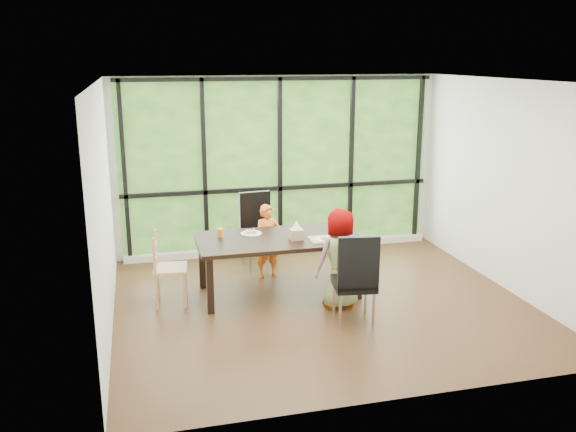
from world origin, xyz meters
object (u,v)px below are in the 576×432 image
object	(u,v)px
child_toddler	(268,241)
plate_far	(251,233)
plate_near	(324,239)
dining_table	(279,265)
orange_cup	(220,233)
white_mug	(349,227)
chair_end_beech	(170,269)
chair_window_leather	(259,231)
green_cup	(349,236)
child_older	(339,259)
tissue_box	(296,234)
chair_interior_leather	(354,277)

from	to	relation	value
child_toddler	plate_far	world-z (taller)	child_toddler
child_toddler	plate_near	distance (m)	1.06
plate_near	dining_table	bearing A→B (deg)	155.04
orange_cup	white_mug	bearing A→B (deg)	-4.30
white_mug	plate_near	bearing A→B (deg)	-143.96
child_toddler	orange_cup	size ratio (longest dim) A/B	9.44
chair_end_beech	orange_cup	world-z (taller)	chair_end_beech
chair_window_leather	plate_near	xyz separation A→B (m)	(0.57, -1.29, 0.22)
green_cup	white_mug	xyz separation A→B (m)	(0.14, 0.38, -0.01)
child_older	plate_near	world-z (taller)	child_older
white_mug	tissue_box	distance (m)	0.80
child_toddler	chair_end_beech	bearing A→B (deg)	-160.71
plate_far	plate_near	distance (m)	0.97
dining_table	chair_end_beech	xyz separation A→B (m)	(-1.36, 0.01, 0.08)
child_older	white_mug	bearing A→B (deg)	-128.37
plate_near	orange_cup	world-z (taller)	orange_cup
green_cup	child_older	bearing A→B (deg)	-128.12
dining_table	chair_interior_leather	xyz separation A→B (m)	(0.64, -1.05, 0.17)
plate_far	white_mug	size ratio (longest dim) A/B	3.10
tissue_box	chair_window_leather	bearing A→B (deg)	101.60
plate_near	green_cup	xyz separation A→B (m)	(0.30, -0.06, 0.04)
orange_cup	chair_interior_leather	bearing A→B (deg)	-42.90
chair_interior_leather	green_cup	size ratio (longest dim) A/B	10.53
orange_cup	chair_window_leather	bearing A→B (deg)	51.46
chair_window_leather	chair_end_beech	distance (m)	1.68
chair_window_leather	white_mug	xyz separation A→B (m)	(1.01, -0.97, 0.25)
chair_window_leather	chair_end_beech	xyz separation A→B (m)	(-1.32, -1.03, -0.09)
dining_table	green_cup	distance (m)	0.98
chair_window_leather	child_toddler	xyz separation A→B (m)	(0.04, -0.41, -0.03)
child_older	tissue_box	distance (m)	0.64
green_cup	plate_near	bearing A→B (deg)	168.27
orange_cup	child_older	bearing A→B (deg)	-30.86
white_mug	chair_interior_leather	bearing A→B (deg)	-106.66
orange_cup	tissue_box	world-z (taller)	tissue_box
tissue_box	green_cup	bearing A→B (deg)	-15.29
dining_table	child_toddler	world-z (taller)	child_toddler
child_older	plate_far	bearing A→B (deg)	-51.50
child_toddler	child_older	bearing A→B (deg)	-68.86
green_cup	child_toddler	bearing A→B (deg)	131.40
dining_table	child_older	world-z (taller)	child_older
chair_interior_leather	tissue_box	distance (m)	1.05
child_older	plate_far	distance (m)	1.24
green_cup	tissue_box	size ratio (longest dim) A/B	0.65
chair_window_leather	green_cup	size ratio (longest dim) A/B	10.53
child_toddler	child_older	distance (m)	1.37
plate_far	dining_table	bearing A→B (deg)	-36.84
dining_table	orange_cup	distance (m)	0.85
orange_cup	dining_table	bearing A→B (deg)	-15.68
child_older	plate_far	xyz separation A→B (m)	(-0.92, 0.82, 0.15)
chair_interior_leather	child_older	size ratio (longest dim) A/B	0.88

